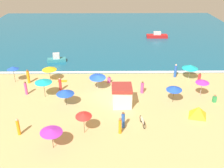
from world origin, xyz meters
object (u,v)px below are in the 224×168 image
at_px(beachgoer_3, 120,126).
at_px(beachgoer_4, 175,71).
at_px(small_boat_0, 57,59).
at_px(beach_umbrella_4, 202,82).
at_px(beachgoer_8, 215,99).
at_px(beach_umbrella_5, 43,81).
at_px(beachgoer_2, 199,79).
at_px(beach_umbrella_8, 49,68).
at_px(parked_bicycle, 142,122).
at_px(beach_umbrella_3, 174,88).
at_px(beach_umbrella_7, 51,131).
at_px(beach_umbrella_9, 84,115).
at_px(beachgoer_6, 109,80).
at_px(beachgoer_12, 28,77).
at_px(lifeguard_cabana, 122,96).
at_px(beach_umbrella_6, 190,67).
at_px(beach_umbrella_0, 98,76).
at_px(beachgoer_7, 26,88).
at_px(beach_tent, 198,112).
at_px(small_boat_1, 157,36).
at_px(beachgoer_0, 123,120).
at_px(beach_umbrella_1, 65,92).
at_px(beach_umbrella_2, 13,68).
at_px(beachgoer_1, 60,84).
at_px(beachgoer_10, 142,88).
at_px(beachgoer_11, 18,127).

relative_size(beachgoer_3, beachgoer_4, 0.89).
bearing_deg(small_boat_0, beachgoer_3, -63.01).
xyz_separation_m(beach_umbrella_4, beachgoer_8, (1.21, -1.33, -1.57)).
xyz_separation_m(beach_umbrella_5, beachgoer_2, (19.49, 3.17, -1.32)).
height_order(beach_umbrella_8, parked_bicycle, beach_umbrella_8).
bearing_deg(beachgoer_8, beach_umbrella_3, 178.79).
bearing_deg(beachgoer_4, beach_umbrella_5, -161.97).
bearing_deg(beach_umbrella_7, parked_bicycle, 21.96).
relative_size(beach_umbrella_3, beachgoer_4, 1.34).
bearing_deg(beach_umbrella_9, beachgoer_6, 77.70).
height_order(beach_umbrella_4, beachgoer_12, beach_umbrella_4).
distance_m(lifeguard_cabana, parked_bicycle, 4.35).
bearing_deg(parked_bicycle, beach_umbrella_6, 54.15).
bearing_deg(small_boat_0, beach_umbrella_0, -53.48).
height_order(beach_umbrella_0, beachgoer_7, beach_umbrella_0).
bearing_deg(beach_tent, beachgoer_2, 71.71).
xyz_separation_m(beach_umbrella_7, small_boat_1, (14.89, 33.67, -1.31)).
distance_m(beach_umbrella_5, beach_umbrella_8, 4.48).
distance_m(beach_tent, small_boat_0, 23.70).
relative_size(beachgoer_2, beachgoer_12, 0.86).
xyz_separation_m(beachgoer_2, small_boat_1, (-1.84, 21.38, -0.22)).
distance_m(beach_umbrella_6, beachgoer_2, 2.13).
height_order(beachgoer_0, beachgoer_6, beachgoer_0).
height_order(beachgoer_4, beachgoer_8, beachgoer_4).
distance_m(beach_umbrella_1, beach_umbrella_2, 9.90).
height_order(beach_umbrella_6, parked_bicycle, beach_umbrella_6).
distance_m(beachgoer_0, beachgoer_12, 15.68).
relative_size(beach_umbrella_4, beachgoer_1, 1.31).
bearing_deg(beach_tent, small_boat_1, 88.73).
bearing_deg(beach_umbrella_9, beachgoer_12, 127.60).
relative_size(beach_umbrella_9, small_boat_0, 0.75).
distance_m(beach_umbrella_7, beachgoer_6, 13.94).
xyz_separation_m(beach_umbrella_2, beach_umbrella_6, (23.65, 0.66, -0.22)).
bearing_deg(beach_umbrella_6, beachgoer_10, -150.30).
relative_size(beach_umbrella_6, parked_bicycle, 1.44).
bearing_deg(beachgoer_3, beach_umbrella_8, 127.80).
bearing_deg(beachgoer_3, beach_umbrella_3, 42.34).
distance_m(beachgoer_7, beachgoer_12, 3.24).
distance_m(beach_umbrella_9, small_boat_0, 19.41).
bearing_deg(small_boat_0, beach_umbrella_1, -75.13).
bearing_deg(beachgoer_11, beach_umbrella_6, 31.72).
xyz_separation_m(beach_umbrella_6, small_boat_1, (-1.02, 19.72, -1.29)).
bearing_deg(beach_umbrella_8, beachgoer_12, -167.32).
relative_size(beach_umbrella_4, beachgoer_11, 1.25).
xyz_separation_m(beach_umbrella_4, beach_umbrella_5, (-18.66, 0.11, 0.09)).
bearing_deg(beach_umbrella_7, lifeguard_cabana, 48.42).
relative_size(beachgoer_0, beachgoer_7, 1.01).
bearing_deg(beachgoer_0, beach_umbrella_9, -167.28).
relative_size(beach_umbrella_9, small_boat_1, 0.54).
height_order(beach_umbrella_7, small_boat_0, beach_umbrella_7).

